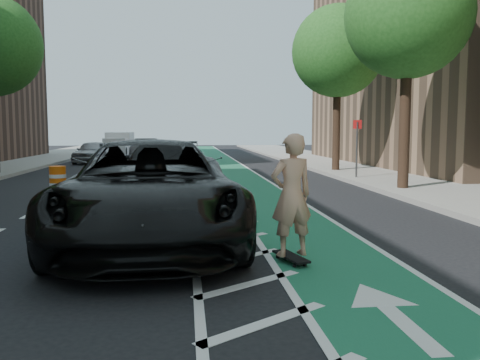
{
  "coord_description": "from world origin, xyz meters",
  "views": [
    {
      "loc": [
        0.67,
        -8.05,
        2.1
      ],
      "look_at": [
        1.73,
        1.89,
        1.1
      ],
      "focal_mm": 38.0,
      "sensor_mm": 36.0,
      "label": 1
    }
  ],
  "objects": [
    {
      "name": "ground",
      "position": [
        0.0,
        0.0,
        0.0
      ],
      "size": [
        120.0,
        120.0,
        0.0
      ],
      "primitive_type": "plane",
      "color": "black",
      "rests_on": "ground"
    },
    {
      "name": "bike_lane",
      "position": [
        3.0,
        10.0,
        0.01
      ],
      "size": [
        2.0,
        90.0,
        0.01
      ],
      "primitive_type": "cube",
      "color": "#1B6041",
      "rests_on": "ground"
    },
    {
      "name": "buffer_strip",
      "position": [
        1.5,
        10.0,
        0.01
      ],
      "size": [
        1.4,
        90.0,
        0.01
      ],
      "primitive_type": "cube",
      "color": "silver",
      "rests_on": "ground"
    },
    {
      "name": "sidewalk_right",
      "position": [
        9.5,
        10.0,
        0.07
      ],
      "size": [
        5.0,
        90.0,
        0.15
      ],
      "primitive_type": "cube",
      "color": "gray",
      "rests_on": "ground"
    },
    {
      "name": "curb_right",
      "position": [
        7.05,
        10.0,
        0.08
      ],
      "size": [
        0.12,
        90.0,
        0.16
      ],
      "primitive_type": "cube",
      "color": "gray",
      "rests_on": "ground"
    },
    {
      "name": "tree_r_c",
      "position": [
        7.9,
        8.0,
        5.77
      ],
      "size": [
        4.2,
        4.2,
        7.9
      ],
      "color": "#382619",
      "rests_on": "ground"
    },
    {
      "name": "tree_r_d",
      "position": [
        7.9,
        16.0,
        5.77
      ],
      "size": [
        4.2,
        4.2,
        7.9
      ],
      "color": "#382619",
      "rests_on": "ground"
    },
    {
      "name": "sign_post",
      "position": [
        7.6,
        12.0,
        1.35
      ],
      "size": [
        0.35,
        0.08,
        2.47
      ],
      "color": "#4C4C4C",
      "rests_on": "ground"
    },
    {
      "name": "skateboard",
      "position": [
        2.3,
        -0.33,
        0.1
      ],
      "size": [
        0.47,
        0.9,
        0.12
      ],
      "rotation": [
        0.0,
        0.0,
        0.27
      ],
      "color": "black",
      "rests_on": "ground"
    },
    {
      "name": "skateboarder",
      "position": [
        2.3,
        -0.33,
        1.08
      ],
      "size": [
        0.8,
        0.63,
        1.92
      ],
      "primitive_type": "imported",
      "rotation": [
        0.0,
        0.0,
        3.41
      ],
      "color": "tan",
      "rests_on": "skateboard"
    },
    {
      "name": "suv_near",
      "position": [
        0.0,
        1.43,
        0.95
      ],
      "size": [
        3.41,
        6.98,
        1.91
      ],
      "primitive_type": "imported",
      "rotation": [
        0.0,
        0.0,
        0.04
      ],
      "color": "black",
      "rests_on": "ground"
    },
    {
      "name": "suv_far",
      "position": [
        -0.17,
        9.67,
        0.85
      ],
      "size": [
        3.01,
        6.06,
        1.69
      ],
      "primitive_type": "imported",
      "rotation": [
        0.0,
        0.0,
        -0.11
      ],
      "color": "black",
      "rests_on": "ground"
    },
    {
      "name": "car_silver",
      "position": [
        -5.13,
        24.44,
        0.7
      ],
      "size": [
        2.15,
        4.27,
        1.4
      ],
      "primitive_type": "imported",
      "rotation": [
        0.0,
        0.0,
        -0.13
      ],
      "color": "#A3A4A9",
      "rests_on": "ground"
    },
    {
      "name": "car_grey",
      "position": [
        -2.34,
        30.39,
        0.71
      ],
      "size": [
        1.98,
        4.47,
        1.43
      ],
      "primitive_type": "imported",
      "rotation": [
        0.0,
        0.0,
        -0.11
      ],
      "color": "#58585D",
      "rests_on": "ground"
    },
    {
      "name": "box_truck",
      "position": [
        -4.99,
        36.13,
        0.85
      ],
      "size": [
        2.16,
        4.5,
        1.84
      ],
      "rotation": [
        0.0,
        0.0,
        -0.05
      ],
      "color": "white",
      "rests_on": "ground"
    },
    {
      "name": "barrel_a",
      "position": [
        -3.51,
        9.0,
        0.43
      ],
      "size": [
        0.66,
        0.66,
        0.91
      ],
      "color": "#F4600C",
      "rests_on": "ground"
    },
    {
      "name": "barrel_b",
      "position": [
        -1.8,
        11.21,
        0.4
      ],
      "size": [
        0.62,
        0.62,
        0.85
      ],
      "color": "#FF490D",
      "rests_on": "ground"
    },
    {
      "name": "barrel_c",
      "position": [
        -2.8,
        18.18,
        0.44
      ],
      "size": [
        0.68,
        0.68,
        0.93
      ],
      "color": "#EA560C",
      "rests_on": "ground"
    }
  ]
}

